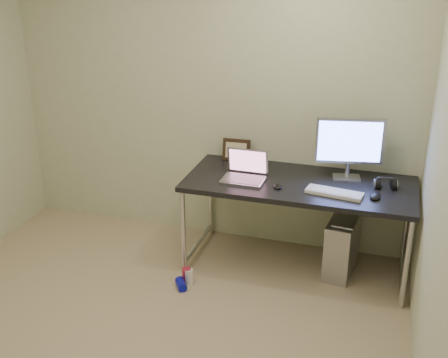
% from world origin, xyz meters
% --- Properties ---
extents(floor, '(3.50, 3.50, 0.00)m').
position_xyz_m(floor, '(0.00, 0.00, 0.00)').
color(floor, tan).
rests_on(floor, ground).
extents(wall_back, '(3.50, 0.02, 2.50)m').
position_xyz_m(wall_back, '(0.00, 1.75, 1.25)').
color(wall_back, beige).
rests_on(wall_back, ground).
extents(wall_right, '(0.02, 3.50, 2.50)m').
position_xyz_m(wall_right, '(1.75, 0.00, 1.25)').
color(wall_right, beige).
rests_on(wall_right, ground).
extents(desk, '(1.75, 0.77, 0.75)m').
position_xyz_m(desk, '(0.85, 1.37, 0.68)').
color(desk, black).
rests_on(desk, ground).
extents(tower_computer, '(0.25, 0.47, 0.50)m').
position_xyz_m(tower_computer, '(1.21, 1.40, 0.24)').
color(tower_computer, '#B5B4B9').
rests_on(tower_computer, ground).
extents(cable_a, '(0.01, 0.16, 0.69)m').
position_xyz_m(cable_a, '(1.16, 1.70, 0.40)').
color(cable_a, black).
rests_on(cable_a, ground).
extents(cable_b, '(0.02, 0.11, 0.71)m').
position_xyz_m(cable_b, '(1.25, 1.68, 0.38)').
color(cable_b, black).
rests_on(cable_b, ground).
extents(can_red, '(0.08, 0.08, 0.13)m').
position_xyz_m(can_red, '(0.09, 0.88, 0.06)').
color(can_red, '#B0223D').
rests_on(can_red, ground).
extents(can_white, '(0.07, 0.07, 0.12)m').
position_xyz_m(can_white, '(0.11, 0.87, 0.06)').
color(can_white, white).
rests_on(can_white, ground).
extents(can_blue, '(0.13, 0.14, 0.07)m').
position_xyz_m(can_blue, '(0.07, 0.79, 0.03)').
color(can_blue, '#0D13C0').
rests_on(can_blue, ground).
extents(laptop, '(0.33, 0.27, 0.22)m').
position_xyz_m(laptop, '(0.43, 1.30, 0.80)').
color(laptop, '#A0A1A7').
rests_on(laptop, desk).
extents(monitor, '(0.51, 0.19, 0.49)m').
position_xyz_m(monitor, '(1.19, 1.54, 1.03)').
color(monitor, '#A0A1A7').
rests_on(monitor, desk).
extents(keyboard, '(0.43, 0.19, 0.02)m').
position_xyz_m(keyboard, '(1.13, 1.20, 0.76)').
color(keyboard, silver).
rests_on(keyboard, desk).
extents(mouse_right, '(0.08, 0.13, 0.04)m').
position_xyz_m(mouse_right, '(1.42, 1.22, 0.77)').
color(mouse_right, black).
rests_on(mouse_right, desk).
extents(mouse_left, '(0.09, 0.11, 0.03)m').
position_xyz_m(mouse_left, '(0.71, 1.20, 0.77)').
color(mouse_left, black).
rests_on(mouse_left, desk).
extents(headphones, '(0.17, 0.10, 0.11)m').
position_xyz_m(headphones, '(1.48, 1.43, 0.78)').
color(headphones, black).
rests_on(headphones, desk).
extents(picture_frame, '(0.24, 0.08, 0.19)m').
position_xyz_m(picture_frame, '(0.25, 1.67, 0.84)').
color(picture_frame, black).
rests_on(picture_frame, desk).
extents(webcam, '(0.04, 0.03, 0.11)m').
position_xyz_m(webcam, '(0.46, 1.65, 0.83)').
color(webcam, silver).
rests_on(webcam, desk).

